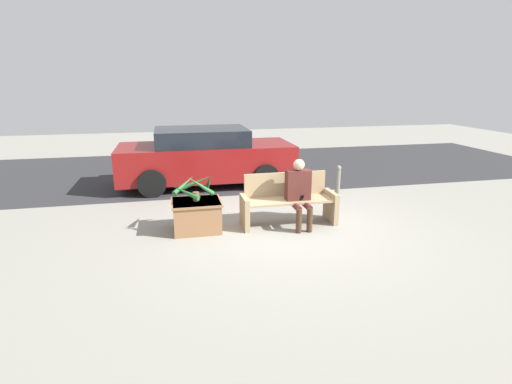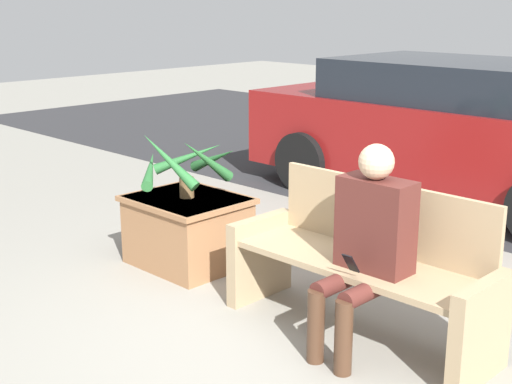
{
  "view_description": "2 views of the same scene",
  "coord_description": "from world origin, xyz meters",
  "views": [
    {
      "loc": [
        -1.98,
        -6.56,
        2.65
      ],
      "look_at": [
        -0.47,
        0.29,
        0.67
      ],
      "focal_mm": 28.0,
      "sensor_mm": 36.0,
      "label": 1
    },
    {
      "loc": [
        2.62,
        -3.14,
        2.05
      ],
      "look_at": [
        -0.86,
        0.38,
        0.72
      ],
      "focal_mm": 50.0,
      "sensor_mm": 36.0,
      "label": 2
    }
  ],
  "objects": [
    {
      "name": "parked_car",
      "position": [
        -1.07,
        3.58,
        0.73
      ],
      "size": [
        4.39,
        1.98,
        1.46
      ],
      "color": "maroon",
      "rests_on": "ground_plane"
    },
    {
      "name": "bench",
      "position": [
        0.15,
        0.32,
        0.45
      ],
      "size": [
        1.78,
        0.57,
        0.95
      ],
      "color": "tan",
      "rests_on": "ground_plane"
    },
    {
      "name": "potted_plant",
      "position": [
        -1.57,
        0.33,
        0.83
      ],
      "size": [
        0.75,
        0.86,
        0.55
      ],
      "color": "brown",
      "rests_on": "planter_box"
    },
    {
      "name": "person_seated",
      "position": [
        0.31,
        0.14,
        0.71
      ],
      "size": [
        0.45,
        0.57,
        1.26
      ],
      "color": "#51231E",
      "rests_on": "ground_plane"
    },
    {
      "name": "bollard_post",
      "position": [
        1.88,
        1.96,
        0.37
      ],
      "size": [
        0.13,
        0.13,
        0.71
      ],
      "color": "slate",
      "rests_on": "ground_plane"
    },
    {
      "name": "road_surface",
      "position": [
        0.0,
        5.38,
        0.0
      ],
      "size": [
        20.0,
        6.0,
        0.01
      ],
      "primitive_type": "cube",
      "color": "#2D2D30",
      "rests_on": "ground_plane"
    },
    {
      "name": "ground_plane",
      "position": [
        0.0,
        0.0,
        0.0
      ],
      "size": [
        30.0,
        30.0,
        0.0
      ],
      "primitive_type": "plane",
      "color": "gray"
    },
    {
      "name": "planter_box",
      "position": [
        -1.56,
        0.32,
        0.3
      ],
      "size": [
        0.88,
        0.75,
        0.56
      ],
      "color": "#936642",
      "rests_on": "ground_plane"
    }
  ]
}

